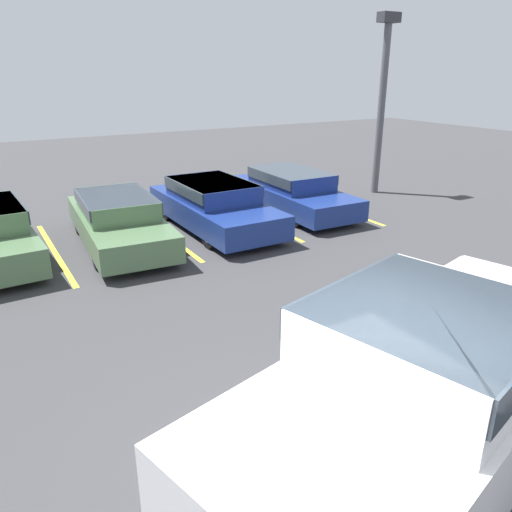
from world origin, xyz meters
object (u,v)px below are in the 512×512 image
parked_sedan_d (292,190)px  wheel_stop_curb (188,199)px  pickup_truck (435,377)px  parked_sedan_b (118,218)px  parked_sedan_c (214,203)px  light_post (383,93)px

parked_sedan_d → wheel_stop_curb: size_ratio=2.70×
pickup_truck → parked_sedan_b: pickup_truck is taller
pickup_truck → parked_sedan_c: pickup_truck is taller
parked_sedan_b → parked_sedan_c: (2.55, 0.05, 0.03)m
parked_sedan_c → wheel_stop_curb: 3.10m
pickup_truck → parked_sedan_c: bearing=64.7°
parked_sedan_c → wheel_stop_curb: parked_sedan_c is taller
light_post → parked_sedan_d: bearing=-171.9°
pickup_truck → light_post: 12.78m
light_post → parked_sedan_c: bearing=-172.3°
parked_sedan_c → wheel_stop_curb: size_ratio=2.70×
parked_sedan_d → light_post: bearing=99.6°
parked_sedan_c → light_post: 7.09m
pickup_truck → light_post: bearing=34.8°
parked_sedan_c → wheel_stop_curb: (0.53, 3.00, -0.60)m
pickup_truck → light_post: size_ratio=1.12×
light_post → wheel_stop_curb: 7.12m
pickup_truck → parked_sedan_b: size_ratio=1.30×
light_post → pickup_truck: bearing=-130.4°
light_post → wheel_stop_curb: size_ratio=3.16×
parked_sedan_b → wheel_stop_curb: parked_sedan_b is taller
parked_sedan_b → wheel_stop_curb: size_ratio=2.72×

